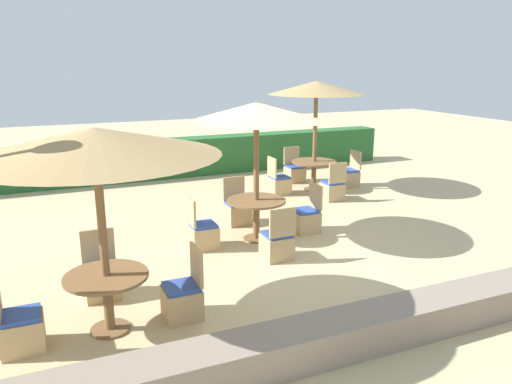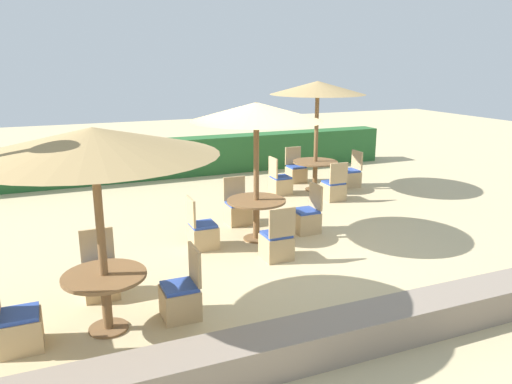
# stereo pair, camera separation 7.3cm
# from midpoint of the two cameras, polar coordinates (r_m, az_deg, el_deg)

# --- Properties ---
(ground_plane) EXTENTS (40.00, 40.00, 0.00)m
(ground_plane) POSITION_cam_midpoint_polar(r_m,az_deg,el_deg) (8.78, 1.77, -6.62)
(ground_plane) COLOR #C6B284
(hedge_row) EXTENTS (13.00, 0.70, 1.06)m
(hedge_row) POSITION_cam_midpoint_polar(r_m,az_deg,el_deg) (14.37, -8.68, 3.93)
(hedge_row) COLOR #28602D
(hedge_row) RESTS_ON ground_plane
(stone_border) EXTENTS (10.00, 0.56, 0.42)m
(stone_border) POSITION_cam_midpoint_polar(r_m,az_deg,el_deg) (6.22, 14.43, -14.52)
(stone_border) COLOR gray
(stone_border) RESTS_ON ground_plane
(parasol_center) EXTENTS (2.34, 2.34, 2.51)m
(parasol_center) POSITION_cam_midpoint_polar(r_m,az_deg,el_deg) (8.75, 0.26, 9.08)
(parasol_center) COLOR brown
(parasol_center) RESTS_ON ground_plane
(round_table_center) EXTENTS (1.08, 1.08, 0.76)m
(round_table_center) POSITION_cam_midpoint_polar(r_m,az_deg,el_deg) (9.09, 0.25, -1.86)
(round_table_center) COLOR brown
(round_table_center) RESTS_ON ground_plane
(patio_chair_center_west) EXTENTS (0.46, 0.46, 0.93)m
(patio_chair_center_west) POSITION_cam_midpoint_polar(r_m,az_deg,el_deg) (8.83, -5.92, -4.74)
(patio_chair_center_west) COLOR tan
(patio_chair_center_west) RESTS_ON ground_plane
(patio_chair_center_east) EXTENTS (0.46, 0.46, 0.93)m
(patio_chair_center_east) POSITION_cam_midpoint_polar(r_m,az_deg,el_deg) (9.64, 6.00, -3.06)
(patio_chair_center_east) COLOR tan
(patio_chair_center_east) RESTS_ON ground_plane
(patio_chair_center_north) EXTENTS (0.46, 0.46, 0.93)m
(patio_chair_center_north) POSITION_cam_midpoint_polar(r_m,az_deg,el_deg) (10.08, -1.89, -2.18)
(patio_chair_center_north) COLOR tan
(patio_chair_center_north) RESTS_ON ground_plane
(patio_chair_center_south) EXTENTS (0.46, 0.46, 0.93)m
(patio_chair_center_south) POSITION_cam_midpoint_polar(r_m,az_deg,el_deg) (8.32, 2.65, -5.94)
(patio_chair_center_south) COLOR tan
(patio_chair_center_south) RESTS_ON ground_plane
(parasol_front_left) EXTENTS (2.83, 2.83, 2.49)m
(parasol_front_left) POSITION_cam_midpoint_polar(r_m,az_deg,el_deg) (5.85, -17.79, 5.42)
(parasol_front_left) COLOR brown
(parasol_front_left) RESTS_ON ground_plane
(round_table_front_left) EXTENTS (1.00, 1.00, 0.73)m
(round_table_front_left) POSITION_cam_midpoint_polar(r_m,az_deg,el_deg) (6.36, -16.53, -10.39)
(round_table_front_left) COLOR brown
(round_table_front_left) RESTS_ON ground_plane
(patio_chair_front_left_east) EXTENTS (0.46, 0.46, 0.93)m
(patio_chair_front_left_east) POSITION_cam_midpoint_polar(r_m,az_deg,el_deg) (6.59, -8.21, -11.90)
(patio_chair_front_left_east) COLOR tan
(patio_chair_front_left_east) RESTS_ON ground_plane
(patio_chair_front_left_north) EXTENTS (0.46, 0.46, 0.93)m
(patio_chair_front_left_north) POSITION_cam_midpoint_polar(r_m,az_deg,el_deg) (7.38, -17.05, -9.40)
(patio_chair_front_left_north) COLOR tan
(patio_chair_front_left_north) RESTS_ON ground_plane
(patio_chair_front_left_west) EXTENTS (0.46, 0.46, 0.93)m
(patio_chair_front_left_west) POSITION_cam_midpoint_polar(r_m,az_deg,el_deg) (6.45, -25.19, -13.86)
(patio_chair_front_left_west) COLOR tan
(patio_chair_front_left_west) RESTS_ON ground_plane
(parasol_back_right) EXTENTS (2.34, 2.34, 2.72)m
(parasol_back_right) POSITION_cam_midpoint_polar(r_m,az_deg,el_deg) (12.45, 7.23, 11.66)
(parasol_back_right) COLOR brown
(parasol_back_right) RESTS_ON ground_plane
(round_table_back_right) EXTENTS (1.13, 1.13, 0.75)m
(round_table_back_right) POSITION_cam_midpoint_polar(r_m,az_deg,el_deg) (12.70, 6.95, 2.86)
(round_table_back_right) COLOR brown
(round_table_back_right) RESTS_ON ground_plane
(patio_chair_back_right_south) EXTENTS (0.46, 0.46, 0.93)m
(patio_chair_back_right_south) POSITION_cam_midpoint_polar(r_m,az_deg,el_deg) (11.91, 9.04, 0.32)
(patio_chair_back_right_south) COLOR tan
(patio_chair_back_right_south) RESTS_ON ground_plane
(patio_chair_back_right_north) EXTENTS (0.46, 0.46, 0.93)m
(patio_chair_back_right_north) POSITION_cam_midpoint_polar(r_m,az_deg,el_deg) (13.59, 4.73, 2.26)
(patio_chair_back_right_north) COLOR tan
(patio_chair_back_right_north) RESTS_ON ground_plane
(patio_chair_back_right_west) EXTENTS (0.46, 0.46, 0.93)m
(patio_chair_back_right_west) POSITION_cam_midpoint_polar(r_m,az_deg,el_deg) (12.31, 2.94, 0.96)
(patio_chair_back_right_west) COLOR tan
(patio_chair_back_right_west) RESTS_ON ground_plane
(patio_chair_back_right_east) EXTENTS (0.46, 0.46, 0.93)m
(patio_chair_back_right_east) POSITION_cam_midpoint_polar(r_m,az_deg,el_deg) (13.28, 10.85, 1.75)
(patio_chair_back_right_east) COLOR tan
(patio_chair_back_right_east) RESTS_ON ground_plane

